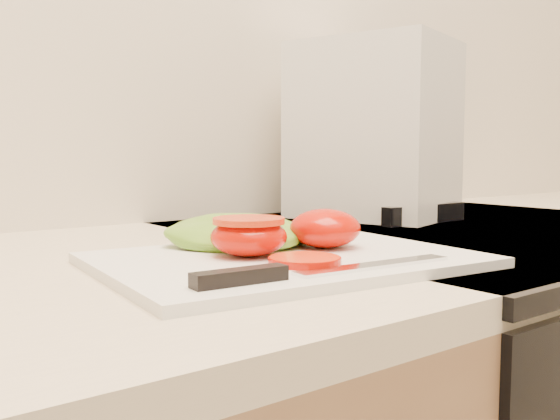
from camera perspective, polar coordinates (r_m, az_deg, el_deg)
cutting_board at (r=0.63m, az=0.56°, el=-4.59°), size 0.39×0.30×0.01m
tomato_half_dome at (r=0.68m, az=4.15°, el=-1.67°), size 0.08×0.08×0.04m
tomato_half_cut at (r=0.62m, az=-2.87°, el=-2.29°), size 0.08×0.08×0.04m
tomato_slice_0 at (r=0.58m, az=2.27°, el=-4.61°), size 0.07×0.07×0.01m
lettuce_leaf_0 at (r=0.69m, az=-3.94°, el=-2.12°), size 0.19×0.18×0.03m
lettuce_leaf_1 at (r=0.71m, az=-0.87°, el=-2.05°), size 0.13×0.11×0.02m
knife at (r=0.52m, az=1.58°, el=-5.66°), size 0.26×0.04×0.01m
appliance at (r=1.10m, az=8.55°, el=7.16°), size 0.27×0.30×0.30m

